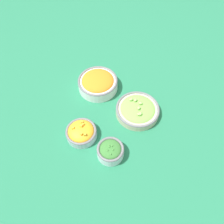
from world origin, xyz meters
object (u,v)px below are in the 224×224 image
bowl_broccoli (110,151)px  bowl_carrots (98,83)px  bowl_squash (81,132)px  bowl_lettuce (138,110)px

bowl_broccoli → bowl_carrots: bowl_carrots is taller
bowl_carrots → bowl_squash: 0.29m
bowl_broccoli → bowl_lettuce: 0.25m
bowl_carrots → bowl_squash: bearing=-4.5°
bowl_lettuce → bowl_carrots: bearing=-121.2°
bowl_broccoli → bowl_carrots: (-0.36, -0.12, 0.00)m
bowl_broccoli → bowl_carrots: bearing=-161.8°
bowl_squash → bowl_broccoli: bearing=63.3°
bowl_carrots → bowl_squash: size_ratio=1.47×
bowl_lettuce → bowl_squash: bowl_squash is taller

